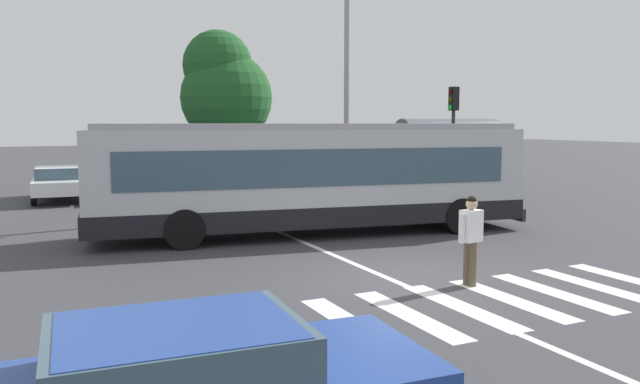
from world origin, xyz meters
name	(u,v)px	position (x,y,z in m)	size (l,w,h in m)	color
ground_plane	(403,278)	(0.00, 0.00, 0.00)	(160.00, 160.00, 0.00)	#3D3D42
city_transit_bus	(311,177)	(0.42, 5.35, 1.59)	(12.28, 4.24, 3.06)	black
pedestrian_crossing_street	(471,235)	(0.85, -1.01, 0.97)	(0.57, 0.33, 1.72)	brown
parked_car_white	(58,181)	(-5.56, 16.48, 0.77)	(2.04, 4.58, 1.35)	black
parked_car_blue	(129,180)	(-2.89, 16.06, 0.77)	(2.14, 4.62, 1.35)	black
parked_car_charcoal	(193,177)	(-0.25, 16.03, 0.77)	(2.19, 4.64, 1.35)	black
parked_car_teal	(253,174)	(2.64, 16.59, 0.77)	(2.13, 4.62, 1.35)	black
parked_car_champagne	(315,173)	(5.41, 15.89, 0.77)	(2.01, 4.57, 1.35)	black
traffic_light_far_corner	(453,125)	(8.30, 9.43, 3.00)	(0.33, 0.32, 4.45)	#28282B
bus_stop_shelter	(448,138)	(9.79, 11.70, 2.42)	(4.81, 1.54, 3.25)	#28282B
twin_arm_street_lamp	(347,38)	(4.18, 10.42, 6.16)	(4.19, 0.32, 10.21)	#939399
background_tree_right	(224,88)	(1.91, 18.50, 4.69)	(4.30, 4.30, 7.37)	brown
crosswalk_painted_stripes	(486,303)	(0.35, -2.07, 0.00)	(7.79, 2.91, 0.01)	silver
lane_center_line	(344,260)	(-0.27, 2.00, 0.00)	(0.16, 24.00, 0.01)	silver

